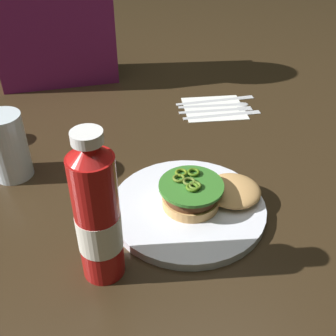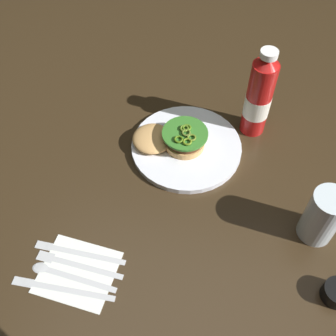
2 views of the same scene
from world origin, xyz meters
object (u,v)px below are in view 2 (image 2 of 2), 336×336
Objects in this scene: spoon_utensil at (62,273)px; fork_utensil at (72,263)px; steak_knife at (74,251)px; dinner_plate at (186,147)px; butter_knife at (56,288)px; napkin at (78,272)px; burger_sandwich at (173,139)px; water_glass at (323,216)px; ketchup_bottle at (259,97)px.

fork_utensil is at bearing -118.36° from spoon_utensil.
steak_knife is 1.08× the size of spoon_utensil.
dinner_plate reaches higher than spoon_utensil.
butter_knife is (0.21, 0.41, -0.00)m from dinner_plate.
steak_knife and fork_utensil have the same top height.
dinner_plate reaches higher than napkin.
butter_knife is (0.18, 0.41, -0.03)m from burger_sandwich.
steak_knife is at bearing -98.38° from butter_knife.
water_glass reaches higher than steak_knife.
burger_sandwich is 0.45m from butter_knife.
water_glass is (-0.31, 0.19, 0.06)m from dinner_plate.
steak_knife is 1.05× the size of fork_utensil.
steak_knife is at bearing -101.32° from spoon_utensil.
ketchup_bottle is 1.83× the size of water_glass.
water_glass is 0.88× the size of napkin.
ketchup_bottle is at bearing -126.48° from napkin.
butter_knife reaches higher than napkin.
spoon_utensil is at bearing 60.69° from dinner_plate.
dinner_plate is 1.13× the size of ketchup_bottle.
dinner_plate is 1.39× the size of steak_knife.
ketchup_bottle is at bearing -63.40° from water_glass.
steak_knife is (0.20, 0.33, -0.00)m from dinner_plate.
fork_utensil is at bearing 60.63° from dinner_plate.
dinner_plate is at bearing -119.37° from fork_utensil.
dinner_plate is at bearing -178.06° from burger_sandwich.
water_glass is at bearing 150.81° from burger_sandwich.
ketchup_bottle is 1.33× the size of spoon_utensil.
butter_knife is (0.00, 0.03, 0.00)m from spoon_utensil.
water_glass is 0.57m from butter_knife.
ketchup_bottle is 1.29× the size of fork_utensil.
water_glass is 0.73× the size of spoon_utensil.
spoon_utensil is at bearing 17.28° from napkin.
fork_utensil and spoon_utensil have the same top height.
burger_sandwich is at bearing -111.69° from napkin.
butter_knife is (0.02, 0.06, 0.00)m from fork_utensil.
napkin is at bearing 68.31° from burger_sandwich.
water_glass is at bearing -160.74° from spoon_utensil.
dinner_plate is 1.48× the size of burger_sandwich.
steak_knife is at bearing 58.24° from dinner_plate.
napkin is 0.71× the size of butter_knife.
burger_sandwich is 0.99× the size of fork_utensil.
ketchup_bottle is 1.15× the size of butter_knife.
water_glass reaches higher than fork_utensil.
ketchup_bottle is at bearing -128.27° from spoon_utensil.
burger_sandwich is 0.24m from ketchup_bottle.
water_glass is 0.63× the size of butter_knife.
butter_knife is (0.01, 0.08, 0.00)m from steak_knife.
fork_utensil is (0.36, 0.45, -0.11)m from ketchup_bottle.
steak_knife is (0.51, 0.13, -0.06)m from water_glass.
dinner_plate is at bearing -32.04° from water_glass.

